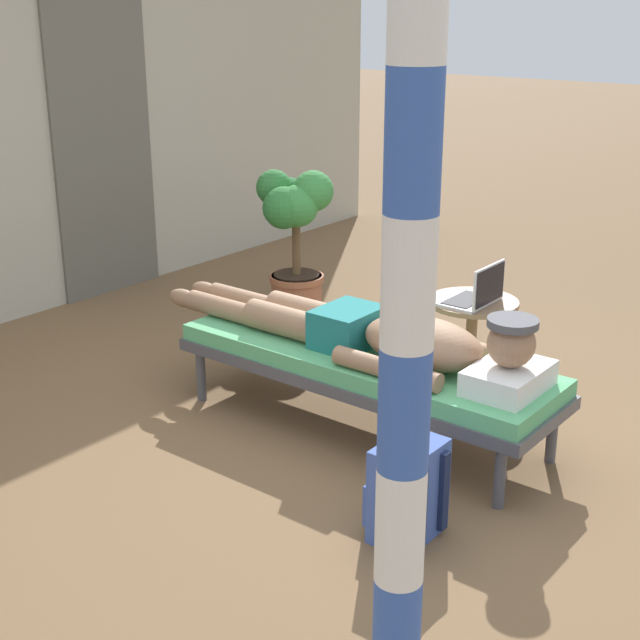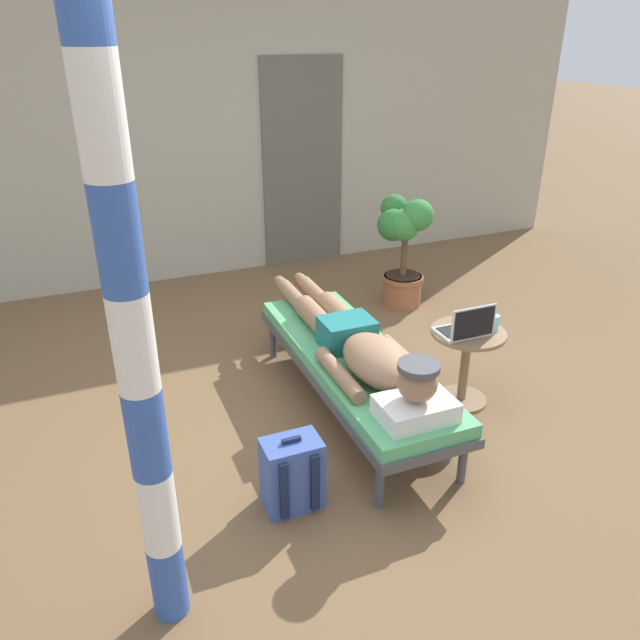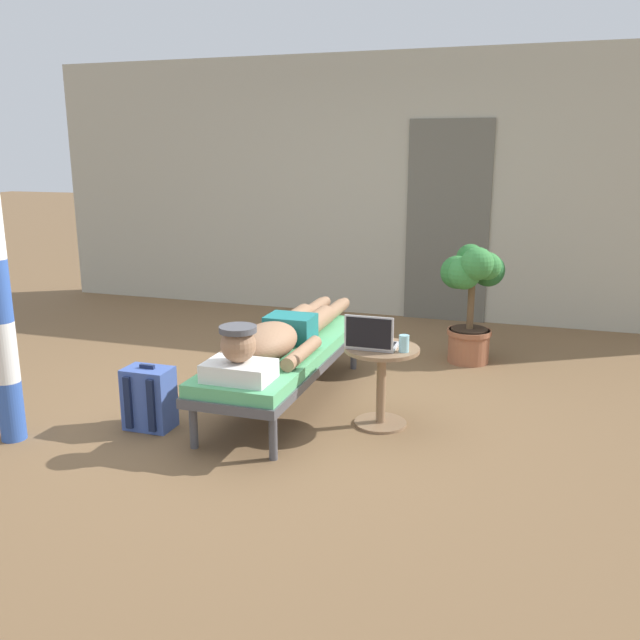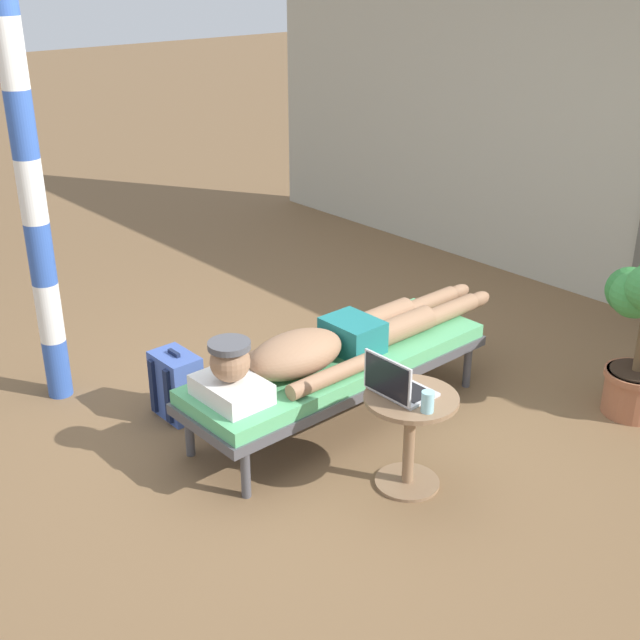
% 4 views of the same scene
% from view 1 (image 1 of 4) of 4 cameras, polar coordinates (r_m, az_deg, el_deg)
% --- Properties ---
extents(ground_plane, '(40.00, 40.00, 0.00)m').
position_cam_1_polar(ground_plane, '(4.38, 3.54, -8.01)').
color(ground_plane, brown).
extents(house_door_panel, '(0.84, 0.03, 2.04)m').
position_cam_1_polar(house_door_panel, '(6.62, -13.47, 10.31)').
color(house_door_panel, '#625F54').
rests_on(house_door_panel, ground).
extents(lounge_chair, '(0.61, 1.96, 0.42)m').
position_cam_1_polar(lounge_chair, '(4.42, 2.83, -2.80)').
color(lounge_chair, '#4C4C51').
rests_on(lounge_chair, ground).
extents(person_reclining, '(0.53, 2.17, 0.33)m').
position_cam_1_polar(person_reclining, '(4.31, 3.88, -0.95)').
color(person_reclining, white).
rests_on(person_reclining, lounge_chair).
extents(side_table, '(0.48, 0.48, 0.52)m').
position_cam_1_polar(side_table, '(4.90, 9.51, -0.61)').
color(side_table, '#8C6B4C').
rests_on(side_table, ground).
extents(laptop, '(0.31, 0.24, 0.23)m').
position_cam_1_polar(laptop, '(4.76, 9.85, 1.61)').
color(laptop, silver).
rests_on(laptop, side_table).
extents(drink_glass, '(0.06, 0.06, 0.11)m').
position_cam_1_polar(drink_glass, '(4.94, 11.04, 2.14)').
color(drink_glass, '#99D8E5').
rests_on(drink_glass, side_table).
extents(backpack, '(0.30, 0.26, 0.42)m').
position_cam_1_polar(backpack, '(3.64, 5.52, -10.68)').
color(backpack, '#3F59A5').
rests_on(backpack, ground).
extents(potted_plant, '(0.51, 0.53, 0.99)m').
position_cam_1_polar(potted_plant, '(5.98, -1.58, 6.05)').
color(potted_plant, '#9E5B3D').
rests_on(potted_plant, ground).
extents(porch_post, '(0.15, 0.15, 2.62)m').
position_cam_1_polar(porch_post, '(2.43, 5.59, 2.37)').
color(porch_post, '#3359B2').
rests_on(porch_post, ground).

